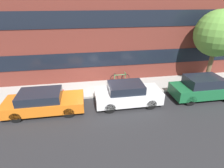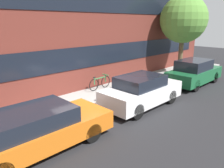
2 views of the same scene
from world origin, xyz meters
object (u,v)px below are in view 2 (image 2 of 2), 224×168
parked_car_white (142,91)px  bicycle (100,82)px  parked_car_orange (37,129)px  fire_hydrant (38,111)px  street_tree (184,20)px  parked_car_green (194,72)px

parked_car_white → bicycle: bearing=87.7°
parked_car_orange → fire_hydrant: parked_car_orange is taller
parked_car_orange → street_tree: street_tree is taller
parked_car_white → street_tree: 7.43m
parked_car_white → street_tree: (6.53, 1.79, 3.05)m
parked_car_green → bicycle: parked_car_green is taller
parked_car_white → street_tree: size_ratio=0.76×
parked_car_white → street_tree: street_tree is taller
parked_car_white → fire_hydrant: bearing=160.2°
fire_hydrant → bicycle: (4.22, 1.41, -0.02)m
bicycle → street_tree: street_tree is taller
parked_car_orange → street_tree: (11.39, 1.79, 3.11)m
bicycle → fire_hydrant: bearing=-164.6°
parked_car_orange → parked_car_green: parked_car_green is taller
parked_car_green → bicycle: (-4.88, 2.90, -0.23)m
parked_car_green → bicycle: bearing=149.3°
parked_car_green → bicycle: 5.67m
parked_car_green → fire_hydrant: parked_car_green is taller
parked_car_orange → parked_car_white: bearing=-0.0°
fire_hydrant → parked_car_orange: bearing=-116.7°
fire_hydrant → bicycle: bearing=18.5°
parked_car_orange → street_tree: bearing=8.9°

